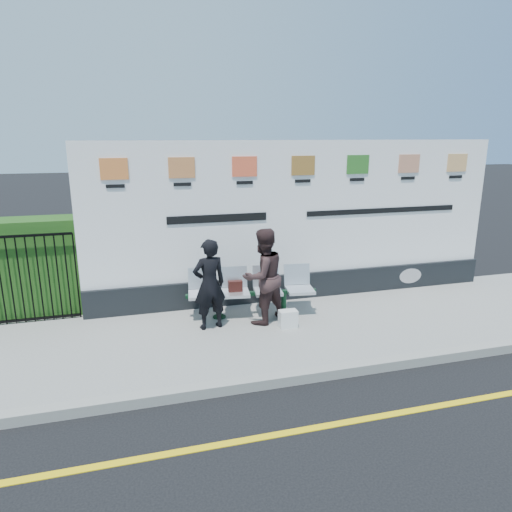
{
  "coord_description": "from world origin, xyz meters",
  "views": [
    {
      "loc": [
        -2.57,
        -4.13,
        3.2
      ],
      "look_at": [
        -0.62,
        2.95,
        1.25
      ],
      "focal_mm": 32.0,
      "sensor_mm": 36.0,
      "label": 1
    }
  ],
  "objects": [
    {
      "name": "bench",
      "position": [
        -0.65,
        3.12,
        0.35
      ],
      "size": [
        2.24,
        0.85,
        0.47
      ],
      "primitive_type": null,
      "rotation": [
        0.0,
        0.0,
        -0.13
      ],
      "color": "silver",
      "rests_on": "pavement"
    },
    {
      "name": "handbag_brown",
      "position": [
        -0.93,
        3.16,
        0.68
      ],
      "size": [
        0.25,
        0.12,
        0.19
      ],
      "primitive_type": "cube",
      "rotation": [
        0.0,
        0.0,
        -0.07
      ],
      "color": "black",
      "rests_on": "bench"
    },
    {
      "name": "woman_left",
      "position": [
        -1.44,
        2.81,
        0.87
      ],
      "size": [
        0.6,
        0.45,
        1.5
      ],
      "primitive_type": "imported",
      "rotation": [
        0.0,
        0.0,
        3.33
      ],
      "color": "black",
      "rests_on": "pavement"
    },
    {
      "name": "pavement",
      "position": [
        0.0,
        2.5,
        0.06
      ],
      "size": [
        14.0,
        3.0,
        0.12
      ],
      "primitive_type": "cube",
      "color": "gray",
      "rests_on": "ground"
    },
    {
      "name": "woman_right",
      "position": [
        -0.53,
        2.81,
        0.93
      ],
      "size": [
        0.96,
        0.87,
        1.62
      ],
      "primitive_type": "imported",
      "rotation": [
        0.0,
        0.0,
        3.54
      ],
      "color": "#372323",
      "rests_on": "pavement"
    },
    {
      "name": "carrier_bag_white",
      "position": [
        -0.2,
        2.47,
        0.27
      ],
      "size": [
        0.3,
        0.18,
        0.3
      ],
      "primitive_type": "cube",
      "color": "silver",
      "rests_on": "pavement"
    },
    {
      "name": "kerb",
      "position": [
        0.0,
        1.0,
        0.07
      ],
      "size": [
        14.0,
        0.18,
        0.14
      ],
      "primitive_type": "cube",
      "color": "gray",
      "rests_on": "ground"
    },
    {
      "name": "ground",
      "position": [
        0.0,
        0.0,
        0.0
      ],
      "size": [
        80.0,
        80.0,
        0.0
      ],
      "primitive_type": "plane",
      "color": "black"
    },
    {
      "name": "railing",
      "position": [
        -4.58,
        3.85,
        0.89
      ],
      "size": [
        2.05,
        0.06,
        1.54
      ],
      "primitive_type": null,
      "color": "black",
      "rests_on": "pavement"
    },
    {
      "name": "billboard",
      "position": [
        0.5,
        3.85,
        1.42
      ],
      "size": [
        8.0,
        0.3,
        3.0
      ],
      "color": "black",
      "rests_on": "pavement"
    },
    {
      "name": "hedge",
      "position": [
        -4.58,
        4.3,
        0.97
      ],
      "size": [
        2.35,
        0.7,
        1.7
      ],
      "primitive_type": "cube",
      "color": "#234F17",
      "rests_on": "pavement"
    },
    {
      "name": "yellow_line",
      "position": [
        0.0,
        0.0,
        0.0
      ],
      "size": [
        14.0,
        0.1,
        0.01
      ],
      "primitive_type": "cube",
      "color": "yellow",
      "rests_on": "ground"
    }
  ]
}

